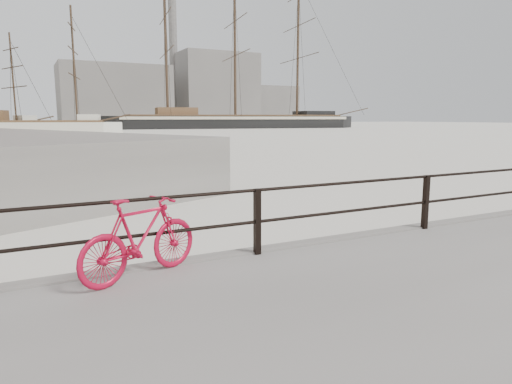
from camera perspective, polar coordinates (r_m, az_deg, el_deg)
name	(u,v)px	position (r m, az deg, el deg)	size (l,w,h in m)	color
ground	(417,245)	(9.25, 19.45, -6.24)	(400.00, 400.00, 0.00)	white
guardrail	(426,202)	(8.97, 20.43, -1.20)	(28.00, 0.10, 1.00)	black
bicycle	(140,237)	(6.02, -14.25, -5.53)	(1.76, 0.26, 1.06)	red
barque_black	(236,128)	(104.78, -2.58, 7.97)	(66.72, 21.84, 37.28)	black
schooner_mid	(35,133)	(78.29, -25.91, 6.61)	(27.62, 11.69, 19.98)	silver
industrial_west	(115,96)	(148.61, -17.24, 11.43)	(32.00, 18.00, 18.00)	gray
industrial_mid	(215,90)	(163.41, -5.16, 12.62)	(26.00, 20.00, 24.00)	gray
industrial_east	(266,105)	(177.56, 1.26, 10.77)	(20.00, 16.00, 14.00)	gray
smokestack	(174,60)	(164.62, -10.26, 15.99)	(2.80, 2.80, 44.00)	gray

